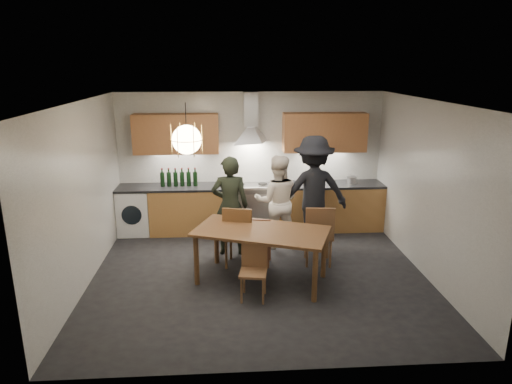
{
  "coord_description": "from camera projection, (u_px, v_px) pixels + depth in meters",
  "views": [
    {
      "loc": [
        -0.47,
        -6.31,
        3.1
      ],
      "look_at": [
        -0.02,
        0.4,
        1.2
      ],
      "focal_mm": 32.0,
      "sensor_mm": 36.0,
      "label": 1
    }
  ],
  "objects": [
    {
      "name": "counter_run",
      "position": [
        253.0,
        208.0,
        8.68
      ],
      "size": [
        5.0,
        0.62,
        0.9
      ],
      "color": "tan",
      "rests_on": "ground"
    },
    {
      "name": "stock_pot",
      "position": [
        352.0,
        180.0,
        8.65
      ],
      "size": [
        0.24,
        0.24,
        0.13
      ],
      "primitive_type": "cylinder",
      "rotation": [
        0.0,
        0.0,
        -0.37
      ],
      "color": "#A8A7AB",
      "rests_on": "counter_run"
    },
    {
      "name": "room_shell",
      "position": [
        259.0,
        165.0,
        6.47
      ],
      "size": [
        5.02,
        4.52,
        2.61
      ],
      "color": "silver",
      "rests_on": "ground"
    },
    {
      "name": "pendant_lamp",
      "position": [
        187.0,
        140.0,
        6.2
      ],
      "size": [
        0.43,
        0.43,
        0.7
      ],
      "color": "black",
      "rests_on": "ground"
    },
    {
      "name": "wall_fixtures",
      "position": [
        251.0,
        132.0,
        8.41
      ],
      "size": [
        4.3,
        0.54,
        1.1
      ],
      "color": "#BE7B49",
      "rests_on": "ground"
    },
    {
      "name": "mixing_bowl",
      "position": [
        311.0,
        183.0,
        8.58
      ],
      "size": [
        0.35,
        0.35,
        0.07
      ],
      "primitive_type": "imported",
      "rotation": [
        0.0,
        0.0,
        -0.4
      ],
      "color": "#A7A7AA",
      "rests_on": "counter_run"
    },
    {
      "name": "chair_back_right",
      "position": [
        319.0,
        232.0,
        7.13
      ],
      "size": [
        0.49,
        0.49,
        0.99
      ],
      "rotation": [
        0.0,
        0.0,
        3.03
      ],
      "color": "brown",
      "rests_on": "ground"
    },
    {
      "name": "chair_back_left",
      "position": [
        239.0,
        233.0,
        7.05
      ],
      "size": [
        0.54,
        0.54,
        1.0
      ],
      "rotation": [
        0.0,
        0.0,
        2.93
      ],
      "color": "brown",
      "rests_on": "ground"
    },
    {
      "name": "dining_table",
      "position": [
        261.0,
        236.0,
        6.57
      ],
      "size": [
        2.1,
        1.55,
        0.8
      ],
      "rotation": [
        0.0,
        0.0,
        -0.36
      ],
      "color": "brown",
      "rests_on": "ground"
    },
    {
      "name": "person_left",
      "position": [
        230.0,
        206.0,
        7.52
      ],
      "size": [
        0.62,
        0.42,
        1.67
      ],
      "primitive_type": "imported",
      "rotation": [
        0.0,
        0.0,
        3.11
      ],
      "color": "black",
      "rests_on": "ground"
    },
    {
      "name": "person_right",
      "position": [
        313.0,
        191.0,
        7.91
      ],
      "size": [
        1.3,
        0.82,
        1.93
      ],
      "primitive_type": "imported",
      "rotation": [
        0.0,
        0.0,
        3.22
      ],
      "color": "black",
      "rests_on": "ground"
    },
    {
      "name": "range_stove",
      "position": [
        252.0,
        208.0,
        8.68
      ],
      "size": [
        0.9,
        0.6,
        0.92
      ],
      "color": "silver",
      "rests_on": "ground"
    },
    {
      "name": "chair_front",
      "position": [
        254.0,
        265.0,
        6.19
      ],
      "size": [
        0.41,
        0.41,
        0.79
      ],
      "rotation": [
        0.0,
        0.0,
        -0.16
      ],
      "color": "brown",
      "rests_on": "ground"
    },
    {
      "name": "wine_bottles",
      "position": [
        179.0,
        177.0,
        8.44
      ],
      "size": [
        0.69,
        0.08,
        0.34
      ],
      "color": "black",
      "rests_on": "counter_run"
    },
    {
      "name": "chair_back_mid",
      "position": [
        259.0,
        238.0,
        7.13
      ],
      "size": [
        0.43,
        0.43,
        0.81
      ],
      "rotation": [
        0.0,
        0.0,
        2.96
      ],
      "color": "brown",
      "rests_on": "ground"
    },
    {
      "name": "person_mid",
      "position": [
        277.0,
        202.0,
        7.84
      ],
      "size": [
        0.83,
        0.67,
        1.62
      ],
      "primitive_type": "imported",
      "rotation": [
        0.0,
        0.0,
        3.07
      ],
      "color": "white",
      "rests_on": "ground"
    },
    {
      "name": "ground",
      "position": [
        259.0,
        275.0,
        6.93
      ],
      "size": [
        5.0,
        5.0,
        0.0
      ],
      "primitive_type": "plane",
      "color": "black",
      "rests_on": "ground"
    }
  ]
}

